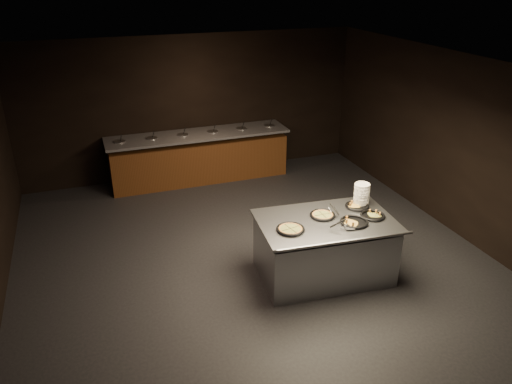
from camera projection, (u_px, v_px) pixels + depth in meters
room at (258, 178)px, 6.86m from camera, size 7.02×8.02×2.92m
salad_bar at (199, 160)px, 10.33m from camera, size 3.70×0.83×1.18m
serving_counter at (324, 249)px, 7.11m from camera, size 1.98×1.37×0.90m
plate_stack at (362, 194)px, 7.32m from camera, size 0.23×0.23×0.32m
pan_veggie_whole at (290, 229)px, 6.64m from camera, size 0.38×0.38×0.04m
pan_cheese_whole at (323, 215)px, 7.01m from camera, size 0.36×0.36×0.04m
pan_cheese_slices_a at (357, 206)px, 7.27m from camera, size 0.35×0.35×0.04m
pan_cheese_slices_b at (354, 222)px, 6.82m from camera, size 0.39×0.39×0.04m
pan_veggie_slices at (373, 216)px, 6.99m from camera, size 0.35×0.35×0.04m
server_left at (332, 210)px, 7.04m from camera, size 0.15×0.31×0.15m
server_right at (341, 225)px, 6.62m from camera, size 0.34×0.13×0.16m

